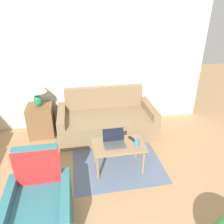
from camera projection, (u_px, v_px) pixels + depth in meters
The scene contains 10 objects.
wall_back at pixel (63, 65), 4.27m from camera, with size 5.92×0.06×2.60m.
rug at pixel (112, 148), 4.02m from camera, with size 1.45×2.07×0.01m.
couch at pixel (106, 121), 4.44m from camera, with size 1.88×0.94×0.87m.
armchair at pixel (40, 208), 2.54m from camera, with size 0.72×0.79×0.92m.
side_table at pixel (41, 120), 4.33m from camera, with size 0.48×0.48×0.63m.
table_lamp at pixel (36, 88), 4.03m from camera, with size 0.38×0.38×0.51m.
coffee_table at pixel (119, 148), 3.39m from camera, with size 0.81×0.49×0.45m.
laptop at pixel (114, 141), 3.35m from camera, with size 0.33×0.26×0.22m.
cup_navy at pixel (137, 142), 3.32m from camera, with size 0.08×0.08×0.11m.
tv_remote at pixel (132, 139), 3.48m from camera, with size 0.10×0.15×0.02m.
Camera 1 is at (0.20, -0.66, 2.39)m, focal length 35.00 mm.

